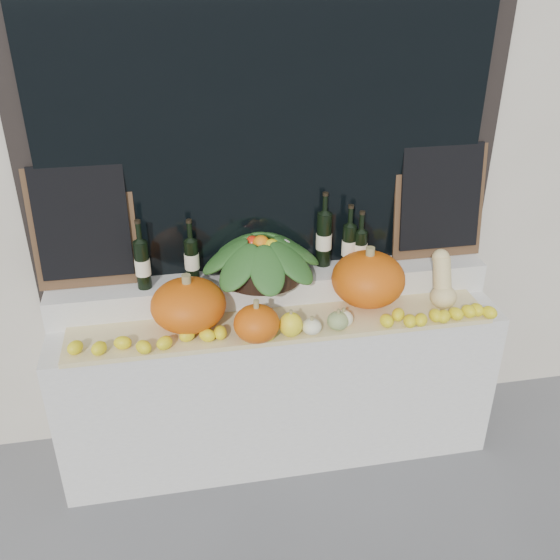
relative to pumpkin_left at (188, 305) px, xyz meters
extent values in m
cube|color=beige|center=(0.45, 0.80, 1.22)|extent=(7.00, 0.90, 4.50)
cube|color=black|center=(0.45, 0.35, 0.87)|extent=(2.40, 0.04, 2.10)
cube|color=black|center=(0.45, 0.32, 0.87)|extent=(2.20, 0.02, 2.00)
cube|color=silver|center=(0.45, 0.07, -0.59)|extent=(2.30, 0.55, 0.88)
cube|color=silver|center=(0.45, 0.22, -0.07)|extent=(2.30, 0.25, 0.16)
cube|color=tan|center=(0.45, -0.05, -0.14)|extent=(2.10, 0.32, 0.02)
ellipsoid|color=#D6590B|center=(0.00, 0.00, 0.00)|extent=(0.48, 0.48, 0.25)
ellipsoid|color=#D6590B|center=(0.92, 0.06, 0.02)|extent=(0.39, 0.39, 0.28)
ellipsoid|color=#D6590B|center=(0.31, -0.17, -0.03)|extent=(0.25, 0.25, 0.18)
ellipsoid|color=#E6CD87|center=(1.29, -0.05, -0.06)|extent=(0.13, 0.13, 0.12)
cylinder|color=#E6CD87|center=(1.29, 0.00, 0.05)|extent=(0.09, 0.14, 0.18)
sphere|color=#E6CD87|center=(1.29, 0.04, 0.12)|extent=(0.09, 0.09, 0.09)
ellipsoid|color=#35661E|center=(0.71, -0.15, -0.08)|extent=(0.11, 0.11, 0.09)
cylinder|color=olive|center=(0.71, -0.15, -0.02)|extent=(0.02, 0.02, 0.02)
ellipsoid|color=#35661E|center=(0.37, -0.15, -0.08)|extent=(0.10, 0.10, 0.09)
cylinder|color=olive|center=(0.37, -0.15, -0.03)|extent=(0.02, 0.02, 0.02)
ellipsoid|color=#FDF8CA|center=(0.57, -0.17, -0.08)|extent=(0.10, 0.10, 0.08)
cylinder|color=olive|center=(0.57, -0.17, -0.04)|extent=(0.02, 0.02, 0.02)
ellipsoid|color=yellow|center=(0.47, -0.17, -0.06)|extent=(0.11, 0.11, 0.12)
cylinder|color=olive|center=(0.47, -0.17, 0.01)|extent=(0.02, 0.02, 0.02)
ellipsoid|color=#FDF8CA|center=(0.74, -0.13, -0.08)|extent=(0.10, 0.10, 0.08)
cylinder|color=olive|center=(0.74, -0.13, -0.03)|extent=(0.02, 0.02, 0.02)
cylinder|color=black|center=(0.39, 0.21, 0.07)|extent=(0.43, 0.43, 0.11)
cylinder|color=black|center=(-0.20, 0.19, 0.14)|extent=(0.07, 0.07, 0.25)
cylinder|color=black|center=(-0.20, 0.19, 0.31)|extent=(0.03, 0.03, 0.10)
cylinder|color=#EDE4C6|center=(-0.20, 0.19, 0.13)|extent=(0.08, 0.08, 0.08)
cylinder|color=black|center=(-0.20, 0.19, 0.37)|extent=(0.03, 0.03, 0.02)
cylinder|color=black|center=(0.04, 0.26, 0.12)|extent=(0.07, 0.07, 0.21)
cylinder|color=black|center=(0.04, 0.26, 0.27)|extent=(0.03, 0.03, 0.10)
cylinder|color=#EDE4C6|center=(0.04, 0.26, 0.11)|extent=(0.08, 0.08, 0.08)
cylinder|color=black|center=(0.04, 0.26, 0.33)|extent=(0.03, 0.03, 0.02)
cylinder|color=black|center=(0.74, 0.28, 0.16)|extent=(0.08, 0.08, 0.29)
cylinder|color=black|center=(0.74, 0.28, 0.36)|extent=(0.03, 0.03, 0.10)
cylinder|color=#EDE4C6|center=(0.74, 0.28, 0.15)|extent=(0.08, 0.08, 0.08)
cylinder|color=black|center=(0.74, 0.28, 0.41)|extent=(0.03, 0.03, 0.02)
cylinder|color=black|center=(0.86, 0.24, 0.13)|extent=(0.07, 0.07, 0.23)
cylinder|color=black|center=(0.86, 0.24, 0.29)|extent=(0.03, 0.03, 0.10)
cylinder|color=#EDE4C6|center=(0.86, 0.24, 0.12)|extent=(0.08, 0.08, 0.08)
cylinder|color=black|center=(0.86, 0.24, 0.35)|extent=(0.03, 0.03, 0.02)
cylinder|color=black|center=(0.92, 0.22, 0.11)|extent=(0.07, 0.07, 0.20)
cylinder|color=black|center=(0.92, 0.22, 0.26)|extent=(0.03, 0.03, 0.10)
cylinder|color=#EDE4C6|center=(0.92, 0.22, 0.10)|extent=(0.08, 0.08, 0.08)
cylinder|color=black|center=(0.92, 0.22, 0.32)|extent=(0.03, 0.03, 0.02)
cube|color=#4C331E|center=(-0.47, 0.29, 0.32)|extent=(0.50, 0.10, 0.62)
cube|color=black|center=(-0.47, 0.28, 0.35)|extent=(0.44, 0.10, 0.56)
cube|color=#4C331E|center=(1.37, 0.29, 0.32)|extent=(0.50, 0.10, 0.62)
cube|color=black|center=(1.37, 0.28, 0.35)|extent=(0.44, 0.10, 0.56)
camera|label=1|loc=(-0.04, -2.62, 1.55)|focal=40.00mm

